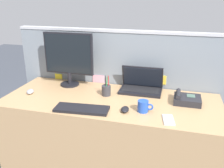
# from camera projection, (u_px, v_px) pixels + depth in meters

# --- Properties ---
(desk) EXTENTS (1.81, 0.73, 0.74)m
(desk) POSITION_uv_depth(u_px,v_px,m) (111.00, 137.00, 2.22)
(desk) COLOR tan
(desk) RESTS_ON ground_plane
(cubicle_divider) EXTENTS (2.10, 0.07, 1.26)m
(cubicle_divider) POSITION_uv_depth(u_px,v_px,m) (121.00, 93.00, 2.50)
(cubicle_divider) COLOR gray
(cubicle_divider) RESTS_ON ground_plane
(desktop_monitor) EXTENTS (0.48, 0.18, 0.50)m
(desktop_monitor) POSITION_uv_depth(u_px,v_px,m) (69.00, 56.00, 2.33)
(desktop_monitor) COLOR black
(desktop_monitor) RESTS_ON desk
(laptop) EXTENTS (0.37, 0.23, 0.22)m
(laptop) POSITION_uv_depth(u_px,v_px,m) (141.00, 85.00, 2.26)
(laptop) COLOR black
(laptop) RESTS_ON desk
(desk_phone) EXTENTS (0.21, 0.19, 0.09)m
(desk_phone) POSITION_uv_depth(u_px,v_px,m) (186.00, 99.00, 2.02)
(desk_phone) COLOR #232328
(desk_phone) RESTS_ON desk
(keyboard_main) EXTENTS (0.42, 0.18, 0.02)m
(keyboard_main) POSITION_uv_depth(u_px,v_px,m) (82.00, 109.00, 1.90)
(keyboard_main) COLOR black
(keyboard_main) RESTS_ON desk
(computer_mouse_right_hand) EXTENTS (0.07, 0.11, 0.03)m
(computer_mouse_right_hand) POSITION_uv_depth(u_px,v_px,m) (125.00, 109.00, 1.88)
(computer_mouse_right_hand) COLOR black
(computer_mouse_right_hand) RESTS_ON desk
(computer_mouse_left_hand) EXTENTS (0.09, 0.12, 0.03)m
(computer_mouse_left_hand) POSITION_uv_depth(u_px,v_px,m) (30.00, 91.00, 2.22)
(computer_mouse_left_hand) COLOR #9EA0A8
(computer_mouse_left_hand) RESTS_ON desk
(pen_cup) EXTENTS (0.08, 0.08, 0.18)m
(pen_cup) POSITION_uv_depth(u_px,v_px,m) (106.00, 90.00, 2.16)
(pen_cup) COLOR #333338
(pen_cup) RESTS_ON desk
(cell_phone_silver_slab) EXTENTS (0.10, 0.16, 0.01)m
(cell_phone_silver_slab) POSITION_uv_depth(u_px,v_px,m) (168.00, 120.00, 1.75)
(cell_phone_silver_slab) COLOR #B7BAC1
(cell_phone_silver_slab) RESTS_ON desk
(coffee_mug) EXTENTS (0.12, 0.08, 0.09)m
(coffee_mug) POSITION_uv_depth(u_px,v_px,m) (143.00, 106.00, 1.87)
(coffee_mug) COLOR blue
(coffee_mug) RESTS_ON desk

